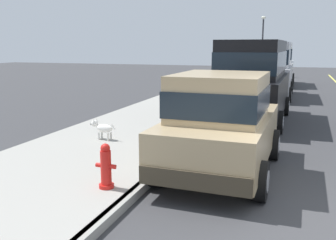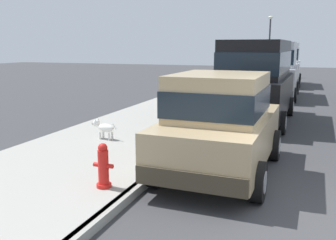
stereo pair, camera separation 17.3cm
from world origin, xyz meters
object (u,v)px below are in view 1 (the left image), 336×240
at_px(car_black_van, 253,77).
at_px(fire_hydrant, 106,167).
at_px(car_tan_hatchback, 221,122).
at_px(car_white_van, 277,62).
at_px(street_lamp, 263,39).
at_px(car_silver_van, 270,67).
at_px(dog_white, 102,128).

distance_m(car_black_van, fire_hydrant, 7.11).
distance_m(car_tan_hatchback, fire_hydrant, 2.30).
relative_size(car_white_van, street_lamp, 1.11).
distance_m(car_white_van, street_lamp, 6.47).
relative_size(car_black_van, car_silver_van, 1.01).
height_order(fire_hydrant, street_lamp, street_lamp).
bearing_deg(car_silver_van, car_black_van, -90.68).
height_order(car_tan_hatchback, street_lamp, street_lamp).
height_order(car_tan_hatchback, fire_hydrant, car_tan_hatchback).
bearing_deg(fire_hydrant, car_silver_van, 83.25).
distance_m(car_tan_hatchback, car_silver_van, 11.36).
height_order(car_white_van, fire_hydrant, car_white_van).
xyz_separation_m(car_white_van, dog_white, (-3.14, -16.04, -0.97)).
relative_size(car_white_van, dog_white, 6.53).
height_order(dog_white, street_lamp, street_lamp).
height_order(car_black_van, fire_hydrant, car_black_van).
bearing_deg(car_tan_hatchback, street_lamp, 93.43).
distance_m(car_silver_van, car_white_van, 5.78).
xyz_separation_m(car_tan_hatchback, car_black_van, (-0.02, 5.21, 0.42)).
relative_size(car_black_van, fire_hydrant, 6.83).
relative_size(car_tan_hatchback, street_lamp, 0.87).
bearing_deg(car_white_van, car_black_van, -90.40).
relative_size(car_tan_hatchback, car_black_van, 0.78).
xyz_separation_m(car_white_van, street_lamp, (-1.45, 6.12, 1.51)).
distance_m(car_white_van, fire_hydrant, 18.90).
relative_size(car_silver_van, dog_white, 6.52).
relative_size(car_tan_hatchback, dog_white, 5.10).
bearing_deg(car_black_van, fire_hydrant, -102.03).
distance_m(car_silver_van, dog_white, 10.77).
distance_m(car_black_van, car_silver_van, 6.14).
distance_m(car_black_van, street_lamp, 18.16).
relative_size(car_black_van, dog_white, 6.57).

